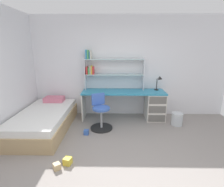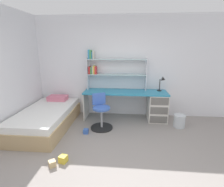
{
  "view_description": "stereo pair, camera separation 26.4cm",
  "coord_description": "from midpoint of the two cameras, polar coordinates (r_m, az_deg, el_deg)",
  "views": [
    {
      "loc": [
        -0.18,
        -2.24,
        1.86
      ],
      "look_at": [
        -0.24,
        1.43,
        0.87
      ],
      "focal_mm": 27.57,
      "sensor_mm": 36.0,
      "label": 1
    },
    {
      "loc": [
        0.09,
        -2.22,
        1.86
      ],
      "look_at": [
        -0.24,
        1.43,
        0.87
      ],
      "focal_mm": 27.57,
      "sensor_mm": 36.0,
      "label": 2
    }
  ],
  "objects": [
    {
      "name": "bed_platform",
      "position": [
        4.37,
        -19.27,
        -7.75
      ],
      "size": [
        1.09,
        2.0,
        0.57
      ],
      "color": "tan",
      "rests_on": "ground_plane"
    },
    {
      "name": "toy_block_yellow_1",
      "position": [
        3.14,
        -13.42,
        -20.41
      ],
      "size": [
        0.15,
        0.15,
        0.12
      ],
      "primitive_type": "cube",
      "rotation": [
        0.0,
        0.0,
        2.87
      ],
      "color": "gold",
      "rests_on": "ground_plane"
    },
    {
      "name": "bookshelf_hutch",
      "position": [
        4.56,
        0.48,
        8.61
      ],
      "size": [
        1.56,
        0.22,
        1.05
      ],
      "color": "silver",
      "rests_on": "desk"
    },
    {
      "name": "room_shell",
      "position": [
        3.68,
        -13.58,
        6.48
      ],
      "size": [
        5.73,
        5.86,
        2.67
      ],
      "color": "silver",
      "rests_on": "ground_plane"
    },
    {
      "name": "toy_block_blue_2",
      "position": [
        3.93,
        -6.72,
        -12.38
      ],
      "size": [
        0.11,
        0.11,
        0.1
      ],
      "primitive_type": "cube",
      "rotation": [
        0.0,
        0.0,
        3.12
      ],
      "color": "#3860B7",
      "rests_on": "ground_plane"
    },
    {
      "name": "toy_block_natural_0",
      "position": [
        3.09,
        -16.77,
        -21.43
      ],
      "size": [
        0.14,
        0.14,
        0.1
      ],
      "primitive_type": "cube",
      "rotation": [
        0.0,
        0.0,
        0.67
      ],
      "color": "tan",
      "rests_on": "ground_plane"
    },
    {
      "name": "waste_bin",
      "position": [
        4.51,
        23.03,
        -8.39
      ],
      "size": [
        0.27,
        0.27,
        0.31
      ],
      "primitive_type": "cylinder",
      "color": "silver",
      "rests_on": "ground_plane"
    },
    {
      "name": "swivel_chair",
      "position": [
        4.06,
        -1.76,
        -7.06
      ],
      "size": [
        0.52,
        0.52,
        0.82
      ],
      "color": "black",
      "rests_on": "ground_plane"
    },
    {
      "name": "desk_lamp",
      "position": [
        4.64,
        18.01,
        3.77
      ],
      "size": [
        0.2,
        0.17,
        0.38
      ],
      "color": "black",
      "rests_on": "desk"
    },
    {
      "name": "ground_plane",
      "position": [
        2.91,
        5.24,
        -24.95
      ],
      "size": [
        5.73,
        5.86,
        0.02
      ],
      "primitive_type": "cube",
      "color": "gray"
    },
    {
      "name": "desk",
      "position": [
        4.61,
        13.32,
        -3.35
      ],
      "size": [
        2.14,
        0.6,
        0.75
      ],
      "color": "teal",
      "rests_on": "ground_plane"
    }
  ]
}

